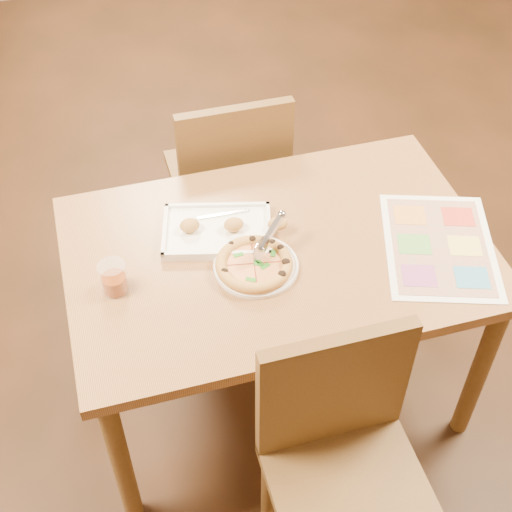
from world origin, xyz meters
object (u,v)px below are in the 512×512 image
object	(u,v)px
chair_near	(342,442)
pizza_cutter	(268,237)
dining_table	(277,267)
glass_tumbler	(114,279)
chair_far	(230,169)
menu	(439,245)
pizza	(254,264)
appetizer_tray	(221,231)
plate	(256,266)

from	to	relation	value
chair_near	pizza_cutter	bearing A→B (deg)	94.19
chair_near	pizza_cutter	world-z (taller)	chair_near
dining_table	glass_tumbler	world-z (taller)	glass_tumbler
dining_table	chair_near	bearing A→B (deg)	-90.00
dining_table	chair_far	bearing A→B (deg)	90.00
chair_near	glass_tumbler	bearing A→B (deg)	131.70
pizza_cutter	menu	xyz separation A→B (m)	(0.53, -0.10, -0.08)
dining_table	menu	distance (m)	0.51
glass_tumbler	menu	xyz separation A→B (m)	(0.99, -0.09, -0.04)
pizza	pizza_cutter	size ratio (longest dim) A/B	1.81
chair_near	menu	world-z (taller)	chair_near
pizza_cutter	appetizer_tray	xyz separation A→B (m)	(-0.11, 0.14, -0.07)
chair_far	appetizer_tray	world-z (taller)	chair_far
appetizer_tray	menu	world-z (taller)	appetizer_tray
chair_far	dining_table	bearing A→B (deg)	90.00
menu	chair_near	bearing A→B (deg)	-135.67
chair_near	pizza_cutter	xyz separation A→B (m)	(-0.04, 0.57, 0.24)
appetizer_tray	menu	xyz separation A→B (m)	(0.64, -0.24, -0.01)
plate	pizza	distance (m)	0.02
glass_tumbler	chair_far	bearing A→B (deg)	51.70
pizza	glass_tumbler	xyz separation A→B (m)	(-0.41, 0.04, 0.02)
chair_near	pizza	xyz separation A→B (m)	(-0.10, 0.53, 0.18)
chair_near	plate	size ratio (longest dim) A/B	1.84
pizza	pizza_cutter	bearing A→B (deg)	36.88
pizza_cutter	plate	bearing A→B (deg)	172.81
plate	chair_near	bearing A→B (deg)	-80.86
chair_near	glass_tumbler	xyz separation A→B (m)	(-0.50, 0.57, 0.20)
chair_near	appetizer_tray	size ratio (longest dim) A/B	1.15
pizza	dining_table	bearing A→B (deg)	36.98
pizza_cutter	menu	world-z (taller)	pizza_cutter
chair_far	pizza_cutter	bearing A→B (deg)	86.23
chair_far	pizza	size ratio (longest dim) A/B	2.03
menu	pizza	bearing A→B (deg)	174.33
pizza	glass_tumbler	bearing A→B (deg)	175.06
dining_table	glass_tumbler	xyz separation A→B (m)	(-0.50, -0.04, 0.13)
dining_table	plate	bearing A→B (deg)	-144.15
dining_table	pizza_cutter	size ratio (longest dim) A/B	10.16
chair_far	plate	world-z (taller)	chair_far
dining_table	pizza	world-z (taller)	pizza
appetizer_tray	chair_near	bearing A→B (deg)	-77.73
chair_far	chair_near	bearing A→B (deg)	90.00
dining_table	pizza_cutter	world-z (taller)	pizza_cutter
chair_far	appetizer_tray	xyz separation A→B (m)	(-0.15, -0.50, 0.17)
pizza_cutter	appetizer_tray	distance (m)	0.19
pizza	menu	size ratio (longest dim) A/B	0.50
chair_far	appetizer_tray	size ratio (longest dim) A/B	1.15
plate	menu	xyz separation A→B (m)	(0.57, -0.07, -0.00)
chair_far	pizza	distance (m)	0.70
pizza_cutter	pizza	bearing A→B (deg)	175.02
dining_table	chair_near	world-z (taller)	chair_near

